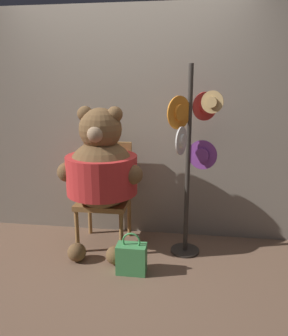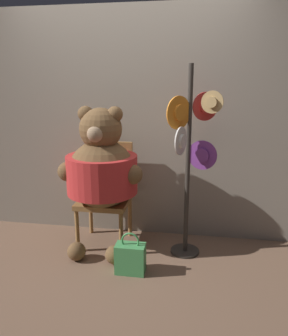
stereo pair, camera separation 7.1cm
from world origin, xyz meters
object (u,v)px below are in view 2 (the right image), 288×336
Objects in this scene: chair at (106,190)px; handbag_on_ground at (130,258)px; teddy_bear at (102,170)px; hat_display_rack at (191,152)px.

handbag_on_ground is (0.37, -0.58, -0.41)m from chair.
teddy_bear is (0.01, -0.17, 0.26)m from chair.
teddy_bear is 0.79× the size of hat_display_rack.
handbag_on_ground is (0.36, -0.41, -0.67)m from teddy_bear.
teddy_bear is 0.86m from hat_display_rack.
chair is at bearing 93.42° from teddy_bear.
hat_display_rack is 4.69× the size of handbag_on_ground.
handbag_on_ground is (-0.48, -0.40, -0.87)m from hat_display_rack.
teddy_bear is at bearing -86.58° from chair.
teddy_bear is 0.86m from handbag_on_ground.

